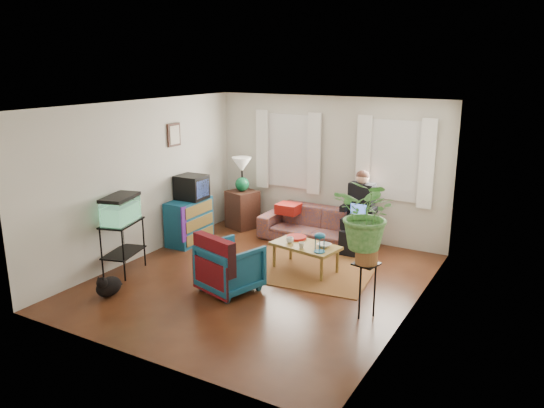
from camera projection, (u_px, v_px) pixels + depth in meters
The scene contains 31 objects.
floor at pixel (259, 281), 7.96m from camera, with size 4.50×5.00×0.01m, color #4F2B14.
ceiling at pixel (258, 105), 7.29m from camera, with size 4.50×5.00×0.01m, color white.
wall_back at pixel (328, 168), 9.73m from camera, with size 4.50×0.01×2.60m, color silver.
wall_front at pixel (135, 248), 5.53m from camera, with size 4.50×0.01×2.60m, color silver.
wall_left at pixel (141, 180), 8.70m from camera, with size 0.01×5.00×2.60m, color silver.
wall_right at pixel (414, 219), 6.55m from camera, with size 0.01×5.00×2.60m, color silver.
window_left at pixel (289, 151), 10.03m from camera, with size 1.08×0.04×1.38m, color white.
window_right at pixel (396, 161), 9.05m from camera, with size 1.08×0.04×1.38m, color white.
curtains_left at pixel (287, 152), 9.96m from camera, with size 1.36×0.06×1.50m, color white.
curtains_right at pixel (394, 161), 8.98m from camera, with size 1.36×0.06×1.50m, color white.
picture_frame at pixel (174, 135), 9.23m from camera, with size 0.04×0.32×0.40m, color #3D2616.
area_rug at pixel (308, 269), 8.37m from camera, with size 2.00×1.60×0.01m, color maroon.
sofa at pixel (318, 220), 9.56m from camera, with size 2.12×0.84×0.83m, color brown.
seated_person at pixel (359, 215), 9.14m from camera, with size 0.53×0.65×1.26m, color black, non-canonical shape.
side_table at pixel (243, 209), 10.44m from camera, with size 0.51×0.51×0.74m, color #3E2C17.
table_lamp at pixel (242, 175), 10.26m from camera, with size 0.38×0.38×0.68m, color white, non-canonical shape.
dresser at pixel (189, 221), 9.54m from camera, with size 0.45×0.89×0.80m, color #12656F.
crt_tv at pixel (192, 187), 9.45m from camera, with size 0.49×0.45×0.43m, color black.
aquarium_stand at pixel (123, 247), 8.19m from camera, with size 0.41×0.73×0.81m, color black.
aquarium at pixel (120, 209), 8.03m from camera, with size 0.36×0.66×0.43m, color #7FD899.
black_cat at pixel (109, 284), 7.39m from camera, with size 0.27×0.41×0.35m, color black.
armchair at pixel (230, 265), 7.54m from camera, with size 0.75×0.70×0.77m, color #116167.
serape_throw at pixel (213, 260), 7.30m from camera, with size 0.77×0.18×0.63m, color #9E0A0A.
coffee_table at pixel (305, 257), 8.30m from camera, with size 1.04×0.57×0.43m, color brown.
cup_a at pixel (290, 240), 8.31m from camera, with size 0.12×0.12×0.09m, color white.
cup_b at pixel (302, 245), 8.08m from camera, with size 0.09×0.09×0.09m, color beige.
bowl at pixel (324, 245), 8.14m from camera, with size 0.20×0.20×0.05m, color white.
snack_tray at pixel (296, 237), 8.52m from camera, with size 0.32×0.32×0.04m, color #B21414.
birdcage at pixel (320, 242), 7.88m from camera, with size 0.17×0.17×0.30m, color #115B6B, non-canonical shape.
plant_stand at pixel (365, 290), 6.78m from camera, with size 0.31×0.31×0.72m, color black.
potted_plant at pixel (368, 225), 6.55m from camera, with size 0.82×0.71×0.92m, color #599947.
Camera 1 is at (3.82, -6.33, 3.18)m, focal length 35.00 mm.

